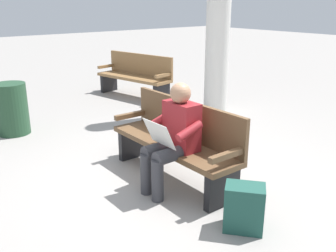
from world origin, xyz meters
TOP-DOWN VIEW (x-y plane):
  - ground_plane at (0.00, 0.00)m, footprint 40.00×40.00m
  - bench_near at (-0.00, -0.07)m, footprint 1.80×0.49m
  - person_seated at (-0.22, 0.16)m, footprint 0.57×0.58m
  - backpack at (-1.21, 0.15)m, footprint 0.42×0.41m
  - bench_far at (3.60, -1.92)m, footprint 1.86×0.82m
  - support_pillar at (1.65, -2.37)m, footprint 0.42×0.42m
  - trash_bin at (2.76, 0.93)m, footprint 0.48×0.48m

SIDE VIEW (x-z plane):
  - ground_plane at x=0.00m, z-range 0.00..0.00m
  - backpack at x=-1.21m, z-range 0.00..0.43m
  - trash_bin at x=2.76m, z-range 0.00..0.79m
  - bench_near at x=0.00m, z-range 0.01..0.91m
  - bench_far at x=3.60m, z-range 0.01..0.91m
  - person_seated at x=-0.22m, z-range 0.04..1.22m
  - support_pillar at x=1.65m, z-range 0.00..3.96m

